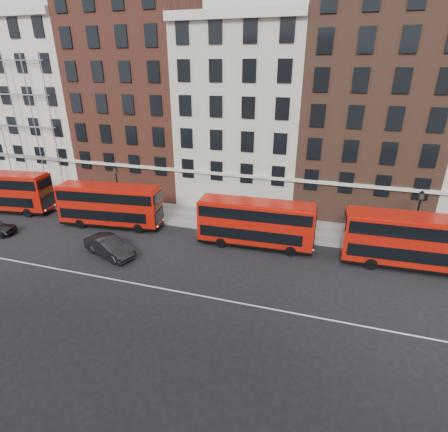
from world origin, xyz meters
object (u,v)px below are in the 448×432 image
(bus_b, at_px, (110,205))
(car_front, at_px, (109,247))
(bus_c, at_px, (255,223))
(bus_a, at_px, (3,191))
(bus_d, at_px, (414,241))

(bus_b, relative_size, car_front, 2.09)
(bus_b, relative_size, bus_c, 1.01)
(bus_a, distance_m, car_front, 17.01)
(bus_b, xyz_separation_m, bus_c, (14.23, 0.00, -0.01))
(bus_b, height_order, bus_c, bus_b)
(bus_b, bearing_deg, bus_d, -6.49)
(bus_d, relative_size, car_front, 2.16)
(bus_d, xyz_separation_m, car_front, (-23.30, -5.09, -1.52))
(bus_c, bearing_deg, bus_a, 177.78)
(bus_a, xyz_separation_m, bus_b, (13.03, 0.00, -0.08))
(bus_c, xyz_separation_m, bus_d, (12.20, 0.00, 0.10))
(bus_d, bearing_deg, bus_a, 177.98)
(bus_a, xyz_separation_m, bus_d, (39.46, 0.00, 0.02))
(bus_a, bearing_deg, bus_b, -7.88)
(car_front, bearing_deg, bus_c, -45.77)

